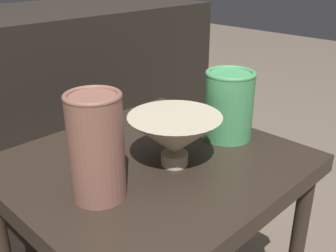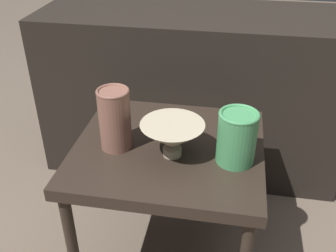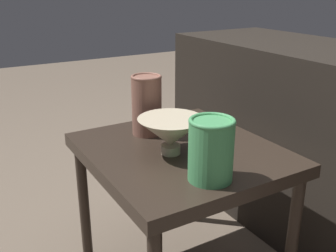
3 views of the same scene
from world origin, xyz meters
TOP-DOWN VIEW (x-y plane):
  - ground_plane at (0.00, 0.00)m, footprint 8.00×8.00m
  - table at (0.00, 0.00)m, footprint 0.59×0.54m
  - couch_backdrop at (0.00, 0.64)m, footprint 1.33×0.50m
  - bowl at (0.02, -0.05)m, footprint 0.19×0.19m
  - vase_textured_left at (-0.16, -0.03)m, footprint 0.10×0.10m
  - vase_colorful_right at (0.21, -0.04)m, footprint 0.12×0.12m

SIDE VIEW (x-z plane):
  - ground_plane at x=0.00m, z-range 0.00..0.00m
  - couch_backdrop at x=0.00m, z-range 0.00..0.73m
  - table at x=0.00m, z-range 0.18..0.67m
  - bowl at x=0.02m, z-range 0.49..0.60m
  - vase_colorful_right at x=0.21m, z-range 0.49..0.65m
  - vase_textured_left at x=-0.16m, z-range 0.48..0.68m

